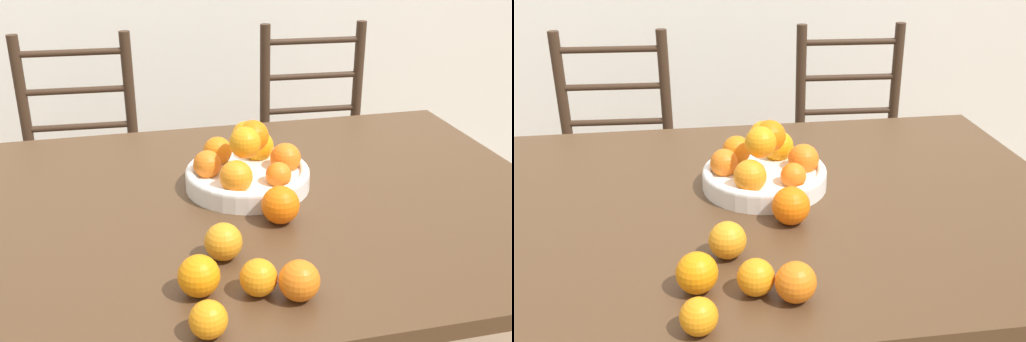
# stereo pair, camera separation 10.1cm
# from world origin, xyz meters

# --- Properties ---
(dining_table) EXTENTS (1.41, 1.04, 0.75)m
(dining_table) POSITION_xyz_m (0.00, 0.00, 0.65)
(dining_table) COLOR #4C331E
(dining_table) RESTS_ON ground_plane
(fruit_bowl) EXTENTS (0.30, 0.30, 0.17)m
(fruit_bowl) POSITION_xyz_m (-0.01, 0.07, 0.80)
(fruit_bowl) COLOR white
(fruit_bowl) RESTS_ON dining_table
(orange_loose_0) EXTENTS (0.08, 0.08, 0.08)m
(orange_loose_0) POSITION_xyz_m (0.02, -0.12, 0.79)
(orange_loose_0) COLOR orange
(orange_loose_0) RESTS_ON dining_table
(orange_loose_1) EXTENTS (0.07, 0.07, 0.07)m
(orange_loose_1) POSITION_xyz_m (-0.13, -0.24, 0.79)
(orange_loose_1) COLOR orange
(orange_loose_1) RESTS_ON dining_table
(orange_loose_2) EXTENTS (0.07, 0.07, 0.07)m
(orange_loose_2) POSITION_xyz_m (-0.02, -0.40, 0.79)
(orange_loose_2) COLOR orange
(orange_loose_2) RESTS_ON dining_table
(orange_loose_3) EXTENTS (0.06, 0.06, 0.06)m
(orange_loose_3) POSITION_xyz_m (-0.19, -0.46, 0.78)
(orange_loose_3) COLOR orange
(orange_loose_3) RESTS_ON dining_table
(orange_loose_4) EXTENTS (0.08, 0.08, 0.08)m
(orange_loose_4) POSITION_xyz_m (-0.19, -0.34, 0.79)
(orange_loose_4) COLOR orange
(orange_loose_4) RESTS_ON dining_table
(orange_loose_5) EXTENTS (0.07, 0.07, 0.07)m
(orange_loose_5) POSITION_xyz_m (-0.09, -0.37, 0.78)
(orange_loose_5) COLOR orange
(orange_loose_5) RESTS_ON dining_table
(chair_left) EXTENTS (0.44, 0.42, 0.97)m
(chair_left) POSITION_xyz_m (-0.46, 0.84, 0.48)
(chair_left) COLOR #382619
(chair_left) RESTS_ON ground_plane
(chair_right) EXTENTS (0.44, 0.42, 0.97)m
(chair_right) POSITION_xyz_m (0.44, 0.84, 0.48)
(chair_right) COLOR #382619
(chair_right) RESTS_ON ground_plane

